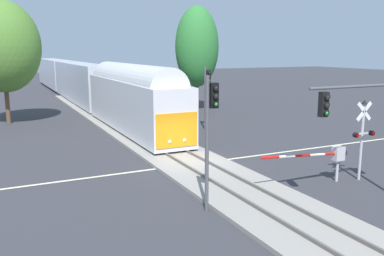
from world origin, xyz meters
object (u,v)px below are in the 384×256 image
(traffic_signal_near_right, at_px, (374,109))
(traffic_signal_far_side, at_px, (207,88))
(traffic_signal_median, at_px, (210,122))
(oak_behind_train, at_px, (3,47))
(oak_far_right, at_px, (197,47))
(crossing_signal_mast, at_px, (363,132))
(crossing_gate_near, at_px, (331,155))
(commuter_train, at_px, (80,81))

(traffic_signal_near_right, xyz_separation_m, traffic_signal_far_side, (1.18, 17.56, -0.52))
(traffic_signal_near_right, bearing_deg, traffic_signal_median, 165.31)
(traffic_signal_median, xyz_separation_m, traffic_signal_far_side, (8.15, 15.73, -0.23))
(traffic_signal_median, xyz_separation_m, oak_behind_train, (-6.64, 26.09, 3.11))
(oak_far_right, bearing_deg, traffic_signal_median, -115.40)
(traffic_signal_near_right, distance_m, traffic_signal_far_side, 17.61)
(crossing_signal_mast, bearing_deg, oak_far_right, 82.10)
(oak_behind_train, bearing_deg, traffic_signal_far_side, -35.00)
(crossing_gate_near, xyz_separation_m, traffic_signal_near_right, (-0.15, -2.45, 2.61))
(oak_behind_train, bearing_deg, commuter_train, 55.78)
(traffic_signal_near_right, relative_size, traffic_signal_median, 1.00)
(commuter_train, distance_m, traffic_signal_far_side, 24.26)
(commuter_train, xyz_separation_m, oak_behind_train, (-8.97, -13.18, 4.11))
(commuter_train, relative_size, crossing_gate_near, 12.53)
(crossing_signal_mast, distance_m, traffic_signal_near_right, 3.20)
(traffic_signal_near_right, xyz_separation_m, traffic_signal_median, (-6.97, 1.83, -0.29))
(crossing_gate_near, height_order, traffic_signal_near_right, traffic_signal_near_right)
(oak_far_right, bearing_deg, crossing_gate_near, -101.75)
(crossing_gate_near, distance_m, oak_far_right, 26.67)
(traffic_signal_far_side, distance_m, oak_far_right, 11.79)
(oak_far_right, height_order, oak_behind_train, oak_far_right)
(traffic_signal_near_right, bearing_deg, crossing_signal_mast, 48.43)
(crossing_gate_near, distance_m, traffic_signal_far_side, 15.28)
(traffic_signal_near_right, relative_size, traffic_signal_far_side, 1.07)
(crossing_gate_near, relative_size, crossing_signal_mast, 1.27)
(commuter_train, xyz_separation_m, crossing_gate_near, (4.79, -38.64, -1.31))
(traffic_signal_near_right, bearing_deg, traffic_signal_far_side, 86.16)
(traffic_signal_far_side, bearing_deg, commuter_train, 103.90)
(commuter_train, height_order, crossing_signal_mast, commuter_train)
(commuter_train, relative_size, crossing_signal_mast, 15.88)
(commuter_train, xyz_separation_m, oak_far_right, (10.11, -13.08, 4.15))
(commuter_train, xyz_separation_m, traffic_signal_median, (-2.33, -39.27, 1.00))
(crossing_signal_mast, bearing_deg, traffic_signal_near_right, -131.57)
(crossing_signal_mast, height_order, traffic_signal_far_side, traffic_signal_far_side)
(oak_far_right, xyz_separation_m, oak_behind_train, (-19.08, -0.10, -0.04))
(crossing_gate_near, bearing_deg, traffic_signal_near_right, -93.48)
(oak_behind_train, bearing_deg, crossing_gate_near, -61.61)
(crossing_gate_near, bearing_deg, commuter_train, 97.07)
(crossing_gate_near, distance_m, crossing_signal_mast, 2.07)
(crossing_gate_near, relative_size, oak_far_right, 0.47)
(crossing_signal_mast, bearing_deg, commuter_train, 99.49)
(commuter_train, bearing_deg, traffic_signal_median, -93.39)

